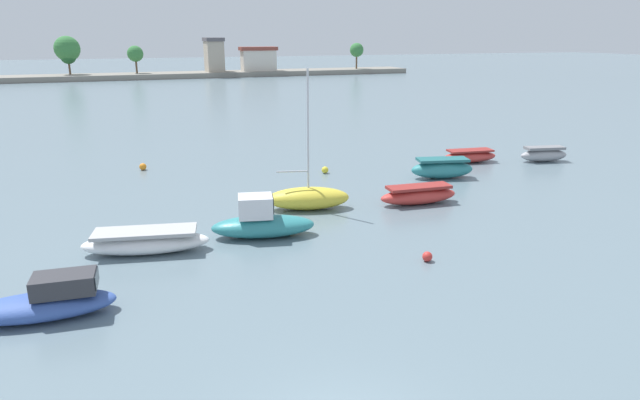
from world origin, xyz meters
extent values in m
ellipsoid|color=#3856A8|center=(-6.53, 8.29, 0.37)|extent=(4.46, 1.87, 0.73)
cube|color=#333338|center=(-5.78, 8.23, 1.04)|extent=(1.88, 1.19, 0.60)
cube|color=black|center=(-4.88, 8.17, 1.10)|extent=(0.15, 0.96, 0.42)
ellipsoid|color=white|center=(-3.20, 12.64, 0.39)|extent=(5.12, 2.50, 0.79)
cube|color=#AFAFAF|center=(-3.20, 12.64, 0.86)|extent=(4.11, 2.06, 0.14)
ellipsoid|color=teal|center=(1.59, 12.79, 0.45)|extent=(4.60, 2.47, 0.91)
cube|color=silver|center=(1.30, 12.85, 1.36)|extent=(1.62, 1.45, 0.90)
cube|color=black|center=(1.99, 12.70, 1.45)|extent=(0.30, 1.06, 0.63)
ellipsoid|color=yellow|center=(4.63, 15.75, 0.55)|extent=(4.32, 2.51, 1.09)
cylinder|color=silver|center=(4.64, 15.75, 3.93)|extent=(0.10, 0.10, 5.68)
cylinder|color=#B7B7BC|center=(3.88, 15.93, 1.92)|extent=(1.50, 0.44, 0.08)
ellipsoid|color=#C63833|center=(10.16, 14.66, 0.40)|extent=(4.17, 1.47, 0.80)
cube|color=maroon|center=(10.16, 14.66, 0.88)|extent=(3.34, 1.23, 0.14)
ellipsoid|color=teal|center=(14.11, 18.74, 0.52)|extent=(3.96, 2.18, 1.05)
cube|color=#226367|center=(14.11, 18.74, 1.12)|extent=(3.18, 1.80, 0.15)
ellipsoid|color=#C63833|center=(18.15, 21.74, 0.37)|extent=(3.88, 1.70, 0.75)
cube|color=maroon|center=(18.15, 21.74, 0.80)|extent=(3.11, 1.41, 0.12)
ellipsoid|color=#9E9EA3|center=(22.99, 20.24, 0.42)|extent=(3.42, 1.67, 0.84)
cube|color=slate|center=(22.99, 20.24, 0.92)|extent=(2.74, 1.38, 0.18)
sphere|color=red|center=(6.74, 8.02, 0.19)|extent=(0.39, 0.39, 0.39)
sphere|color=yellow|center=(7.96, 22.23, 0.21)|extent=(0.43, 0.43, 0.43)
sphere|color=orange|center=(-2.57, 27.00, 0.22)|extent=(0.44, 0.44, 0.44)
cube|color=gray|center=(0.00, 104.23, 0.49)|extent=(112.80, 7.81, 0.99)
cube|color=#B2A38E|center=(15.42, 104.28, 3.91)|extent=(3.20, 5.41, 5.84)
cube|color=#565156|center=(15.42, 104.28, 7.18)|extent=(3.52, 5.95, 0.70)
cube|color=beige|center=(24.23, 103.54, 3.01)|extent=(6.78, 3.08, 4.04)
cube|color=brown|center=(24.23, 103.54, 5.38)|extent=(7.46, 3.39, 0.70)
cylinder|color=brown|center=(0.61, 104.97, 2.20)|extent=(0.36, 0.36, 2.42)
sphere|color=#387A3D|center=(0.61, 104.97, 4.61)|extent=(2.99, 2.99, 2.99)
cylinder|color=brown|center=(-11.21, 105.68, 2.38)|extent=(0.36, 0.36, 2.79)
sphere|color=#387A3D|center=(-11.21, 105.68, 5.61)|extent=(4.58, 4.58, 4.58)
cylinder|color=brown|center=(-11.20, 105.47, 2.07)|extent=(0.36, 0.36, 2.17)
sphere|color=#235B2D|center=(-11.20, 105.47, 4.28)|extent=(2.81, 2.81, 2.81)
cylinder|color=brown|center=(45.80, 103.24, 2.36)|extent=(0.36, 0.36, 2.75)
sphere|color=#387A3D|center=(45.80, 103.24, 4.91)|extent=(2.93, 2.93, 2.93)
camera|label=1|loc=(-3.76, -8.75, 8.30)|focal=30.95mm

